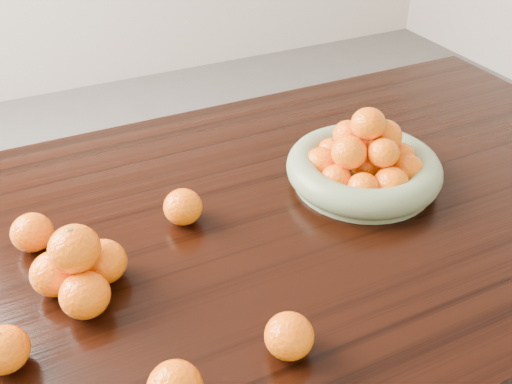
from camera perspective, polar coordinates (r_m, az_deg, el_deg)
name	(u,v)px	position (r m, az deg, el deg)	size (l,w,h in m)	color
dining_table	(235,259)	(1.18, -2.12, -6.74)	(2.00, 1.00, 0.75)	black
fruit_bowl	(364,165)	(1.24, 10.79, 2.70)	(0.33, 0.33, 0.18)	gray
orange_pyramid	(79,269)	(0.99, -17.24, -7.38)	(0.16, 0.15, 0.14)	orange
loose_orange_0	(4,350)	(0.93, -23.89, -14.22)	(0.07, 0.07, 0.07)	orange
loose_orange_2	(289,336)	(0.87, 3.33, -14.17)	(0.07, 0.07, 0.07)	orange
loose_orange_3	(32,232)	(1.12, -21.48, -3.79)	(0.08, 0.08, 0.07)	orange
loose_orange_4	(183,207)	(1.12, -7.32, -1.49)	(0.08, 0.08, 0.07)	orange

